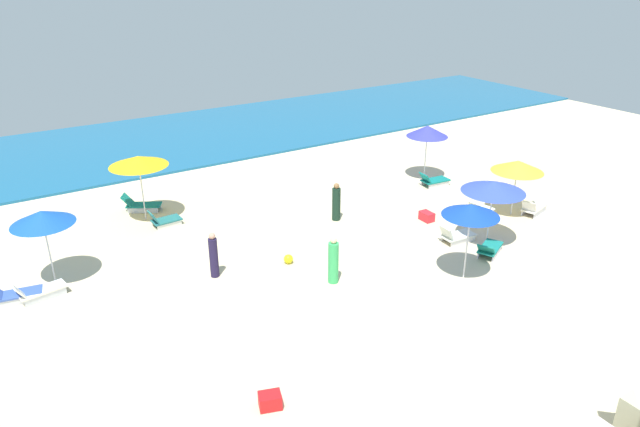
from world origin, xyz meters
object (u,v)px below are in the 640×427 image
object	(u,v)px
lounge_chair_0_0	(15,294)
beachgoer_2	(214,256)
beachgoer_0	(333,262)
lounge_chair_5_0	(433,180)
cooler_box_1	(270,401)
lounge_chair_2_0	(456,236)
lounge_chair_2_1	(489,249)
umbrella_5	(427,131)
umbrella_4	(138,161)
lounge_chair_3_0	(480,211)
umbrella_1	(471,210)
beachgoer_1	(336,203)
umbrella_0	(42,217)
cooler_box_0	(427,216)
lounge_chair_0_1	(39,291)
lounge_chair_4_1	(164,220)
beach_ball_2	(288,259)
lounge_chair_4_0	(141,205)
lounge_chair_3_1	(533,208)
umbrella_2	(494,186)
umbrella_3	(518,166)

from	to	relation	value
lounge_chair_0_0	beachgoer_2	bearing A→B (deg)	-97.34
beachgoer_0	lounge_chair_5_0	bearing A→B (deg)	-99.10
lounge_chair_0_0	cooler_box_1	xyz separation A→B (m)	(4.45, -8.20, -0.08)
cooler_box_1	lounge_chair_2_0	bearing A→B (deg)	40.68
lounge_chair_2_1	umbrella_5	xyz separation A→B (m)	(3.42, 7.21, 2.08)
umbrella_4	umbrella_5	xyz separation A→B (m)	(12.76, -2.42, -0.14)
lounge_chair_3_0	cooler_box_1	xyz separation A→B (m)	(-12.45, -5.14, -0.06)
umbrella_1	lounge_chair_3_0	world-z (taller)	umbrella_1
lounge_chair_0_0	beachgoer_2	xyz separation A→B (m)	(5.78, -1.80, 0.48)
beachgoer_1	lounge_chair_3_0	bearing A→B (deg)	159.05
lounge_chair_0_0	beachgoer_0	distance (m)	9.84
lounge_chair_2_0	lounge_chair_3_0	xyz separation A→B (m)	(2.53, 1.17, 0.00)
umbrella_0	cooler_box_0	xyz separation A→B (m)	(13.50, -2.88, -2.11)
lounge_chair_0_1	lounge_chair_4_1	distance (m)	5.92
umbrella_5	beach_ball_2	size ratio (longest dim) A/B	8.07
lounge_chair_0_0	lounge_chair_4_1	distance (m)	6.39
lounge_chair_3_0	umbrella_5	world-z (taller)	umbrella_5
lounge_chair_4_0	umbrella_0	bearing A→B (deg)	166.56
lounge_chair_0_1	lounge_chair_3_1	bearing A→B (deg)	-112.16
umbrella_1	umbrella_2	size ratio (longest dim) A/B	1.08
umbrella_4	lounge_chair_0_1	bearing A→B (deg)	-137.67
beachgoer_0	lounge_chair_4_1	bearing A→B (deg)	-13.62
lounge_chair_3_0	umbrella_4	distance (m)	13.81
umbrella_2	lounge_chair_3_0	bearing A→B (deg)	48.58
beachgoer_2	lounge_chair_4_1	bearing A→B (deg)	-94.13
umbrella_0	lounge_chair_2_0	world-z (taller)	umbrella_0
umbrella_0	umbrella_5	world-z (taller)	umbrella_5
lounge_chair_2_0	umbrella_5	xyz separation A→B (m)	(3.62, 5.78, 2.10)
lounge_chair_3_0	lounge_chair_3_1	size ratio (longest dim) A/B	0.86
umbrella_0	beachgoer_2	xyz separation A→B (m)	(4.54, -2.47, -1.55)
umbrella_2	beachgoer_2	size ratio (longest dim) A/B	1.55
lounge_chair_3_1	umbrella_5	bearing A→B (deg)	-6.99
umbrella_4	lounge_chair_3_1	bearing A→B (deg)	-30.53
umbrella_5	lounge_chair_4_1	bearing A→B (deg)	173.39
beachgoer_0	umbrella_3	bearing A→B (deg)	-123.97
lounge_chair_3_0	lounge_chair_3_1	distance (m)	2.23
lounge_chair_2_0	beachgoer_1	bearing A→B (deg)	36.77
lounge_chair_2_1	beachgoer_1	size ratio (longest dim) A/B	0.97
umbrella_0	lounge_chair_3_0	size ratio (longest dim) A/B	1.96
lounge_chair_0_1	umbrella_3	size ratio (longest dim) A/B	0.67
lounge_chair_0_0	umbrella_1	bearing A→B (deg)	-106.55
lounge_chair_2_1	lounge_chair_5_0	bearing A→B (deg)	-52.89
beachgoer_1	beach_ball_2	world-z (taller)	beachgoer_1
umbrella_3	umbrella_1	bearing A→B (deg)	-153.76
lounge_chair_0_1	lounge_chair_2_1	xyz separation A→B (m)	(13.91, -5.47, 0.01)
lounge_chair_4_1	umbrella_2	bearing A→B (deg)	-132.86
beachgoer_2	umbrella_2	bearing A→B (deg)	156.21
beachgoer_0	cooler_box_0	world-z (taller)	beachgoer_0
lounge_chair_0_1	umbrella_5	distance (m)	17.54
umbrella_0	umbrella_5	size ratio (longest dim) A/B	0.97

